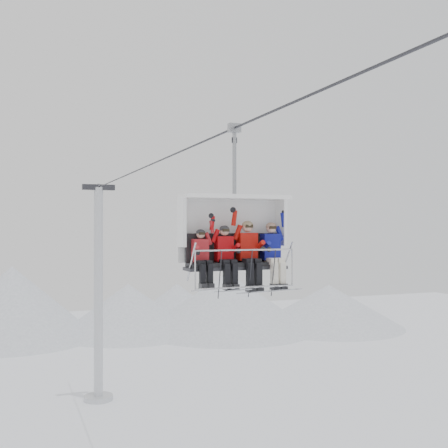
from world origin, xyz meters
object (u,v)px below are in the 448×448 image
object	(u,v)px
chairlift_carrier	(232,232)
skier_far_left	(202,256)
skier_center_left	(226,254)
lift_tower_right	(98,308)
skier_far_right	(272,252)
skier_center_right	(249,251)

from	to	relation	value
chairlift_carrier	skier_far_left	world-z (taller)	chairlift_carrier
skier_center_left	lift_tower_right	bearing A→B (deg)	89.25
chairlift_carrier	skier_center_left	xyz separation A→B (m)	(-0.30, -0.32, -0.53)
lift_tower_right	skier_far_left	world-z (taller)	lift_tower_right
skier_far_right	lift_tower_right	bearing A→B (deg)	92.38
chairlift_carrier	skier_center_left	bearing A→B (deg)	-133.56
lift_tower_right	chairlift_carrier	bearing A→B (deg)	-90.00
skier_center_left	skier_far_left	bearing A→B (deg)	-178.90
skier_center_left	skier_far_right	distance (m)	1.25
skier_center_left	skier_far_right	size ratio (longest dim) A/B	0.96
chairlift_carrier	skier_far_left	size ratio (longest dim) A/B	2.36
chairlift_carrier	skier_far_right	xyz separation A→B (m)	(0.95, -0.31, -0.50)
lift_tower_right	skier_far_right	size ratio (longest dim) A/B	7.71
lift_tower_right	skier_center_left	bearing A→B (deg)	-90.75
chairlift_carrier	skier_center_right	xyz separation A→B (m)	(0.31, -0.30, -0.48)
skier_far_left	skier_center_right	world-z (taller)	skier_center_right
skier_center_right	skier_far_right	xyz separation A→B (m)	(0.64, -0.00, -0.02)
skier_far_right	skier_center_right	bearing A→B (deg)	179.66
lift_tower_right	skier_center_left	distance (m)	23.32
skier_center_right	skier_far_right	size ratio (longest dim) A/B	1.03
chairlift_carrier	skier_center_left	size ratio (longest dim) A/B	2.36
chairlift_carrier	skier_far_right	bearing A→B (deg)	-17.93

